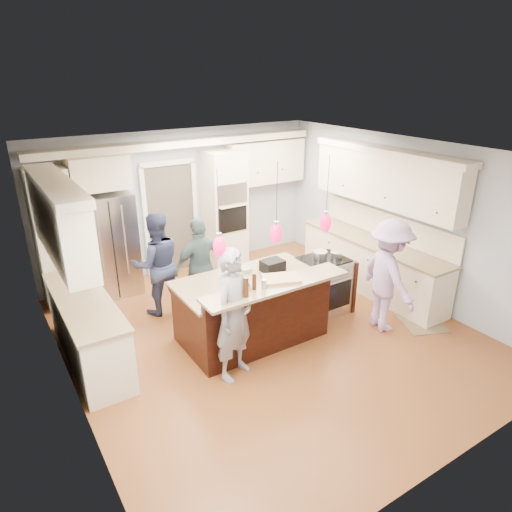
{
  "coord_description": "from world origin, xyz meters",
  "views": [
    {
      "loc": [
        -3.33,
        -4.88,
        3.7
      ],
      "look_at": [
        0.0,
        0.35,
        1.15
      ],
      "focal_mm": 32.0,
      "sensor_mm": 36.0,
      "label": 1
    }
  ],
  "objects_px": {
    "island_range": "(323,285)",
    "person_bar_end": "(234,314)",
    "refrigerator": "(108,245)",
    "kitchen_island": "(252,308)",
    "person_far_left": "(157,264)"
  },
  "relations": [
    {
      "from": "island_range",
      "to": "person_bar_end",
      "type": "height_order",
      "value": "person_bar_end"
    },
    {
      "from": "refrigerator",
      "to": "kitchen_island",
      "type": "bearing_deg",
      "value": -63.1
    },
    {
      "from": "refrigerator",
      "to": "person_far_left",
      "type": "height_order",
      "value": "refrigerator"
    },
    {
      "from": "refrigerator",
      "to": "island_range",
      "type": "height_order",
      "value": "refrigerator"
    },
    {
      "from": "island_range",
      "to": "refrigerator",
      "type": "bearing_deg",
      "value": 137.41
    },
    {
      "from": "island_range",
      "to": "person_far_left",
      "type": "bearing_deg",
      "value": 148.44
    },
    {
      "from": "refrigerator",
      "to": "person_bar_end",
      "type": "distance_m",
      "value": 3.27
    },
    {
      "from": "refrigerator",
      "to": "kitchen_island",
      "type": "distance_m",
      "value": 2.91
    },
    {
      "from": "refrigerator",
      "to": "kitchen_island",
      "type": "xyz_separation_m",
      "value": [
        1.3,
        -2.57,
        -0.41
      ]
    },
    {
      "from": "person_far_left",
      "to": "person_bar_end",
      "type": "bearing_deg",
      "value": 103.39
    },
    {
      "from": "island_range",
      "to": "person_far_left",
      "type": "height_order",
      "value": "person_far_left"
    },
    {
      "from": "refrigerator",
      "to": "island_range",
      "type": "distance_m",
      "value": 3.71
    },
    {
      "from": "kitchen_island",
      "to": "island_range",
      "type": "relative_size",
      "value": 2.28
    },
    {
      "from": "kitchen_island",
      "to": "island_range",
      "type": "distance_m",
      "value": 1.41
    },
    {
      "from": "island_range",
      "to": "person_bar_end",
      "type": "bearing_deg",
      "value": -160.9
    }
  ]
}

